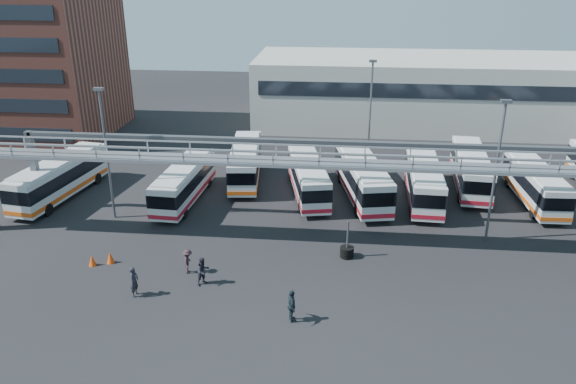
# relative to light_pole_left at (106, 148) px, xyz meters

# --- Properties ---
(ground) EXTENTS (140.00, 140.00, 0.00)m
(ground) POSITION_rel_light_pole_left_xyz_m (16.00, -8.00, -5.73)
(ground) COLOR black
(ground) RESTS_ON ground
(gantry) EXTENTS (51.40, 5.15, 7.10)m
(gantry) POSITION_rel_light_pole_left_xyz_m (16.00, -2.13, -0.22)
(gantry) COLOR #94969C
(gantry) RESTS_ON ground
(apartment_building) EXTENTS (18.00, 15.00, 16.00)m
(apartment_building) POSITION_rel_light_pole_left_xyz_m (-18.00, 22.00, 2.27)
(apartment_building) COLOR brown
(apartment_building) RESTS_ON ground
(warehouse) EXTENTS (42.00, 14.00, 8.00)m
(warehouse) POSITION_rel_light_pole_left_xyz_m (28.00, 30.00, -1.73)
(warehouse) COLOR #9E9E99
(warehouse) RESTS_ON ground
(light_pole_left) EXTENTS (0.70, 0.35, 10.21)m
(light_pole_left) POSITION_rel_light_pole_left_xyz_m (0.00, 0.00, 0.00)
(light_pole_left) COLOR #4C4F54
(light_pole_left) RESTS_ON ground
(light_pole_mid) EXTENTS (0.70, 0.35, 10.21)m
(light_pole_mid) POSITION_rel_light_pole_left_xyz_m (28.00, -1.00, 0.00)
(light_pole_mid) COLOR #4C4F54
(light_pole_mid) RESTS_ON ground
(light_pole_back) EXTENTS (0.70, 0.35, 10.21)m
(light_pole_back) POSITION_rel_light_pole_left_xyz_m (20.00, 14.00, 0.00)
(light_pole_back) COLOR #4C4F54
(light_pole_back) RESTS_ON ground
(bus_0) EXTENTS (4.16, 11.25, 3.34)m
(bus_0) POSITION_rel_light_pole_left_xyz_m (-5.93, 3.47, -3.88)
(bus_0) COLOR silver
(bus_0) RESTS_ON ground
(bus_2) EXTENTS (3.00, 10.32, 3.09)m
(bus_2) POSITION_rel_light_pole_left_xyz_m (4.63, 3.72, -4.02)
(bus_2) COLOR silver
(bus_2) RESTS_ON ground
(bus_3) EXTENTS (3.54, 10.79, 3.22)m
(bus_3) POSITION_rel_light_pole_left_xyz_m (8.84, 9.09, -3.95)
(bus_3) COLOR silver
(bus_3) RESTS_ON ground
(bus_4) EXTENTS (4.40, 10.55, 3.12)m
(bus_4) POSITION_rel_light_pole_left_xyz_m (14.72, 5.94, -4.00)
(bus_4) COLOR silver
(bus_4) RESTS_ON ground
(bus_5) EXTENTS (4.77, 11.56, 3.42)m
(bus_5) POSITION_rel_light_pole_left_xyz_m (19.26, 5.83, -3.83)
(bus_5) COLOR silver
(bus_5) RESTS_ON ground
(bus_6) EXTENTS (2.93, 10.86, 3.27)m
(bus_6) POSITION_rel_light_pole_left_xyz_m (24.31, 5.94, -3.92)
(bus_6) COLOR silver
(bus_6) RESTS_ON ground
(bus_7) EXTENTS (3.37, 11.00, 3.29)m
(bus_7) POSITION_rel_light_pole_left_xyz_m (28.71, 9.02, -3.91)
(bus_7) COLOR silver
(bus_7) RESTS_ON ground
(bus_8) EXTENTS (2.75, 10.31, 3.10)m
(bus_8) POSITION_rel_light_pole_left_xyz_m (33.33, 6.31, -4.01)
(bus_8) COLOR silver
(bus_8) RESTS_ON ground
(pedestrian_a) EXTENTS (0.53, 0.75, 1.94)m
(pedestrian_a) POSITION_rel_light_pole_left_xyz_m (5.46, -10.55, -4.76)
(pedestrian_a) COLOR black
(pedestrian_a) RESTS_ON ground
(pedestrian_b) EXTENTS (1.11, 1.12, 1.82)m
(pedestrian_b) POSITION_rel_light_pole_left_xyz_m (9.23, -8.86, -4.82)
(pedestrian_b) COLOR #221F2C
(pedestrian_b) RESTS_ON ground
(pedestrian_c) EXTENTS (0.75, 1.14, 1.65)m
(pedestrian_c) POSITION_rel_light_pole_left_xyz_m (7.93, -7.64, -4.90)
(pedestrian_c) COLOR #2D1E22
(pedestrian_c) RESTS_ON ground
(pedestrian_d) EXTENTS (0.80, 1.24, 1.95)m
(pedestrian_d) POSITION_rel_light_pole_left_xyz_m (15.01, -12.19, -4.75)
(pedestrian_d) COLOR #1A262F
(pedestrian_d) RESTS_ON ground
(cone_left) EXTENTS (0.52, 0.52, 0.78)m
(cone_left) POSITION_rel_light_pole_left_xyz_m (1.39, -7.35, -5.34)
(cone_left) COLOR #E0430C
(cone_left) RESTS_ON ground
(cone_right) EXTENTS (0.51, 0.51, 0.80)m
(cone_right) POSITION_rel_light_pole_left_xyz_m (2.44, -6.91, -5.33)
(cone_right) COLOR #E0430C
(cone_right) RESTS_ON ground
(tire_stack) EXTENTS (0.93, 0.93, 2.66)m
(tire_stack) POSITION_rel_light_pole_left_xyz_m (18.05, -4.56, -5.28)
(tire_stack) COLOR black
(tire_stack) RESTS_ON ground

